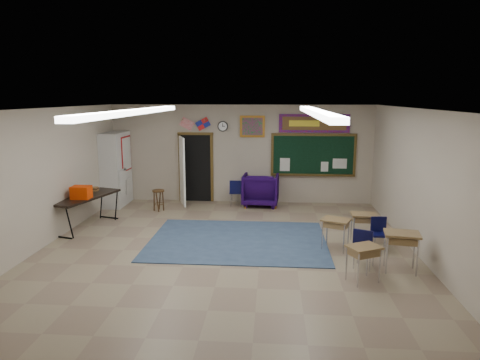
# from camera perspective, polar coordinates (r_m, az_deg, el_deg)

# --- Properties ---
(floor) EXTENTS (9.00, 9.00, 0.00)m
(floor) POSITION_cam_1_polar(r_m,az_deg,el_deg) (9.15, -1.98, -9.69)
(floor) COLOR gray
(floor) RESTS_ON ground
(back_wall) EXTENTS (8.00, 0.04, 3.00)m
(back_wall) POSITION_cam_1_polar(r_m,az_deg,el_deg) (13.15, 0.12, 3.48)
(back_wall) COLOR #ADA08C
(back_wall) RESTS_ON floor
(front_wall) EXTENTS (8.00, 0.04, 3.00)m
(front_wall) POSITION_cam_1_polar(r_m,az_deg,el_deg) (4.47, -8.57, -12.07)
(front_wall) COLOR #ADA08C
(front_wall) RESTS_ON floor
(left_wall) EXTENTS (0.04, 9.00, 3.00)m
(left_wall) POSITION_cam_1_polar(r_m,az_deg,el_deg) (9.99, -25.49, -0.06)
(left_wall) COLOR #ADA08C
(left_wall) RESTS_ON floor
(right_wall) EXTENTS (0.04, 9.00, 3.00)m
(right_wall) POSITION_cam_1_polar(r_m,az_deg,el_deg) (9.20, 23.56, -0.79)
(right_wall) COLOR #ADA08C
(right_wall) RESTS_ON floor
(ceiling) EXTENTS (8.00, 9.00, 0.04)m
(ceiling) POSITION_cam_1_polar(r_m,az_deg,el_deg) (8.56, -2.12, 9.44)
(ceiling) COLOR beige
(ceiling) RESTS_ON back_wall
(area_rug) EXTENTS (4.00, 3.00, 0.02)m
(area_rug) POSITION_cam_1_polar(r_m,az_deg,el_deg) (9.88, -0.31, -8.03)
(area_rug) COLOR #374E6A
(area_rug) RESTS_ON floor
(fluorescent_strips) EXTENTS (3.86, 6.00, 0.10)m
(fluorescent_strips) POSITION_cam_1_polar(r_m,az_deg,el_deg) (8.56, -2.12, 9.03)
(fluorescent_strips) COLOR white
(fluorescent_strips) RESTS_ON ceiling
(doorway) EXTENTS (1.10, 0.89, 2.16)m
(doorway) POSITION_cam_1_polar(r_m,az_deg,el_deg) (13.27, -6.41, 1.54)
(doorway) COLOR black
(doorway) RESTS_ON back_wall
(chalkboard) EXTENTS (2.55, 0.14, 1.30)m
(chalkboard) POSITION_cam_1_polar(r_m,az_deg,el_deg) (13.14, 9.73, 3.15)
(chalkboard) COLOR #513B17
(chalkboard) RESTS_ON back_wall
(bulletin_board) EXTENTS (2.10, 0.05, 0.55)m
(bulletin_board) POSITION_cam_1_polar(r_m,az_deg,el_deg) (13.05, 9.87, 7.44)
(bulletin_board) COLOR #A20D15
(bulletin_board) RESTS_ON back_wall
(framed_art_print) EXTENTS (0.75, 0.05, 0.65)m
(framed_art_print) POSITION_cam_1_polar(r_m,az_deg,el_deg) (13.01, 1.66, 7.15)
(framed_art_print) COLOR #A3691F
(framed_art_print) RESTS_ON back_wall
(wall_clock) EXTENTS (0.32, 0.05, 0.32)m
(wall_clock) POSITION_cam_1_polar(r_m,az_deg,el_deg) (13.09, -2.31, 7.17)
(wall_clock) COLOR black
(wall_clock) RESTS_ON back_wall
(wall_flags) EXTENTS (1.16, 0.06, 0.70)m
(wall_flags) POSITION_cam_1_polar(r_m,az_deg,el_deg) (13.18, -6.04, 7.71)
(wall_flags) COLOR red
(wall_flags) RESTS_ON back_wall
(storage_cabinet) EXTENTS (0.59, 1.25, 2.20)m
(storage_cabinet) POSITION_cam_1_polar(r_m,az_deg,el_deg) (13.38, -16.17, 1.42)
(storage_cabinet) COLOR beige
(storage_cabinet) RESTS_ON floor
(wingback_armchair) EXTENTS (1.11, 1.14, 0.97)m
(wingback_armchair) POSITION_cam_1_polar(r_m,az_deg,el_deg) (12.89, 2.79, -1.27)
(wingback_armchair) COLOR #170533
(wingback_armchair) RESTS_ON floor
(student_chair_reading) EXTENTS (0.41, 0.41, 0.81)m
(student_chair_reading) POSITION_cam_1_polar(r_m,az_deg,el_deg) (12.82, -0.49, -1.71)
(student_chair_reading) COLOR black
(student_chair_reading) RESTS_ON floor
(student_chair_desk_a) EXTENTS (0.53, 0.53, 0.80)m
(student_chair_desk_a) POSITION_cam_1_polar(r_m,az_deg,el_deg) (8.61, 16.23, -8.65)
(student_chair_desk_a) COLOR black
(student_chair_desk_a) RESTS_ON floor
(student_chair_desk_b) EXTENTS (0.38, 0.38, 0.73)m
(student_chair_desk_b) POSITION_cam_1_polar(r_m,az_deg,el_deg) (9.57, 18.16, -7.01)
(student_chair_desk_b) COLOR black
(student_chair_desk_b) RESTS_ON floor
(student_desk_front_left) EXTENTS (0.70, 0.63, 0.68)m
(student_desk_front_left) POSITION_cam_1_polar(r_m,az_deg,el_deg) (9.43, 12.61, -6.86)
(student_desk_front_left) COLOR olive
(student_desk_front_left) RESTS_ON floor
(student_desk_front_right) EXTENTS (0.57, 0.44, 0.68)m
(student_desk_front_right) POSITION_cam_1_polar(r_m,az_deg,el_deg) (10.01, 16.13, -6.00)
(student_desk_front_right) COLOR olive
(student_desk_front_right) RESTS_ON floor
(student_desk_back_left) EXTENTS (0.68, 0.62, 0.66)m
(student_desk_back_left) POSITION_cam_1_polar(r_m,az_deg,el_deg) (8.00, 16.11, -10.44)
(student_desk_back_left) COLOR olive
(student_desk_back_left) RESTS_ON floor
(student_desk_back_right) EXTENTS (0.70, 0.57, 0.76)m
(student_desk_back_right) POSITION_cam_1_polar(r_m,az_deg,el_deg) (8.65, 20.67, -8.70)
(student_desk_back_right) COLOR olive
(student_desk_back_right) RESTS_ON floor
(folding_table) EXTENTS (1.17, 2.07, 1.12)m
(folding_table) POSITION_cam_1_polar(r_m,az_deg,el_deg) (11.36, -19.79, -3.84)
(folding_table) COLOR black
(folding_table) RESTS_ON floor
(wooden_stool) EXTENTS (0.34, 0.34, 0.61)m
(wooden_stool) POSITION_cam_1_polar(r_m,az_deg,el_deg) (12.51, -10.80, -2.65)
(wooden_stool) COLOR #432914
(wooden_stool) RESTS_ON floor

